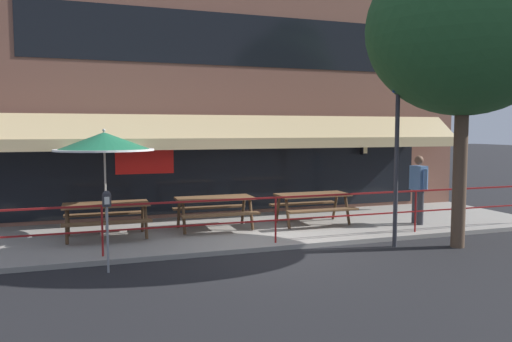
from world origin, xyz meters
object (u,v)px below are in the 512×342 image
(patio_umbrella_left, at_px, (104,142))
(picnic_table_centre, at_px, (215,204))
(parking_meter_near, at_px, (107,207))
(picnic_table_right, at_px, (313,200))
(street_tree_curbside, at_px, (472,18))
(pedestrian_walking, at_px, (418,186))
(street_sign_pole, at_px, (397,131))
(picnic_table_left, at_px, (106,211))

(patio_umbrella_left, bearing_deg, picnic_table_centre, -1.40)
(parking_meter_near, bearing_deg, picnic_table_right, 25.72)
(picnic_table_centre, height_order, patio_umbrella_left, patio_umbrella_left)
(parking_meter_near, height_order, street_tree_curbside, street_tree_curbside)
(picnic_table_centre, distance_m, pedestrian_walking, 5.07)
(picnic_table_centre, distance_m, street_sign_pole, 4.46)
(picnic_table_left, bearing_deg, picnic_table_centre, 4.31)
(patio_umbrella_left, relative_size, street_tree_curbside, 0.35)
(pedestrian_walking, bearing_deg, patio_umbrella_left, 172.01)
(picnic_table_centre, relative_size, picnic_table_right, 1.00)
(parking_meter_near, relative_size, street_tree_curbside, 0.21)
(patio_umbrella_left, xyz_separation_m, pedestrian_walking, (7.42, -1.04, -1.12))
(picnic_table_left, distance_m, pedestrian_walking, 7.47)
(street_tree_curbside, bearing_deg, picnic_table_centre, 146.38)
(street_sign_pole, height_order, street_tree_curbside, street_tree_curbside)
(picnic_table_left, distance_m, parking_meter_near, 2.42)
(picnic_table_left, bearing_deg, picnic_table_right, 0.35)
(parking_meter_near, distance_m, street_sign_pole, 5.92)
(patio_umbrella_left, bearing_deg, pedestrian_walking, -7.99)
(picnic_table_centre, bearing_deg, street_tree_curbside, -33.62)
(parking_meter_near, bearing_deg, street_sign_pole, 0.35)
(picnic_table_centre, relative_size, parking_meter_near, 1.27)
(picnic_table_right, xyz_separation_m, street_sign_pole, (0.78, -2.37, 1.72))
(patio_umbrella_left, bearing_deg, parking_meter_near, -91.55)
(picnic_table_right, xyz_separation_m, street_tree_curbside, (2.13, -2.90, 3.98))
(pedestrian_walking, xyz_separation_m, street_sign_pole, (-1.72, -1.54, 1.37))
(picnic_table_left, distance_m, picnic_table_centre, 2.47)
(pedestrian_walking, relative_size, street_sign_pole, 0.36)
(pedestrian_walking, bearing_deg, street_sign_pole, -138.04)
(picnic_table_centre, relative_size, street_tree_curbside, 0.26)
(picnic_table_centre, distance_m, patio_umbrella_left, 2.87)
(picnic_table_right, height_order, street_sign_pole, street_sign_pole)
(picnic_table_right, relative_size, pedestrian_walking, 1.05)
(picnic_table_centre, relative_size, patio_umbrella_left, 0.76)
(picnic_table_centre, bearing_deg, street_sign_pole, -37.91)
(picnic_table_right, xyz_separation_m, patio_umbrella_left, (-4.92, 0.22, 1.47))
(pedestrian_walking, xyz_separation_m, street_tree_curbside, (-0.37, -2.07, 3.63))
(street_tree_curbside, bearing_deg, patio_umbrella_left, 156.18)
(picnic_table_centre, relative_size, street_sign_pole, 0.38)
(picnic_table_centre, distance_m, picnic_table_right, 2.47)
(picnic_table_right, distance_m, street_tree_curbside, 5.36)
(picnic_table_left, xyz_separation_m, patio_umbrella_left, (-0.00, 0.25, 1.47))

